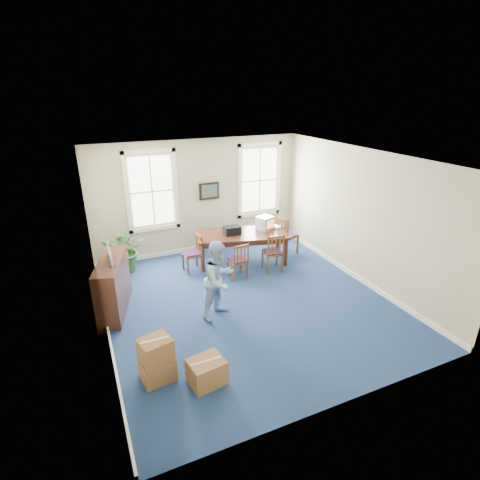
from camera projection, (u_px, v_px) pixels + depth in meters
name	position (u px, v px, depth m)	size (l,w,h in m)	color
floor	(247.00, 301.00, 8.40)	(6.50, 6.50, 0.00)	navy
ceiling	(248.00, 158.00, 7.20)	(6.50, 6.50, 0.00)	white
wall_back	(199.00, 197.00, 10.55)	(6.50, 6.50, 0.00)	#B6AC8B
wall_front	(349.00, 315.00, 5.05)	(6.50, 6.50, 0.00)	#B6AC8B
wall_left	(95.00, 260.00, 6.67)	(6.50, 6.50, 0.00)	#B6AC8B
wall_right	(361.00, 217.00, 8.93)	(6.50, 6.50, 0.00)	#B6AC8B
baseboard_back	(201.00, 247.00, 11.11)	(6.00, 0.04, 0.12)	white
baseboard_left	(108.00, 331.00, 7.26)	(0.04, 6.50, 0.12)	white
baseboard_right	(353.00, 274.00, 9.49)	(0.04, 6.50, 0.12)	white
window_left	(152.00, 191.00, 9.94)	(1.40, 0.12, 2.20)	white
window_right	(259.00, 180.00, 11.14)	(1.40, 0.12, 2.20)	white
wall_picture	(209.00, 191.00, 10.57)	(0.58, 0.06, 0.48)	black
conference_table	(242.00, 247.00, 10.22)	(2.42, 1.10, 0.82)	#442117
crt_tv	(265.00, 223.00, 10.31)	(0.40, 0.43, 0.36)	#B7B7BC
game_console	(276.00, 227.00, 10.44)	(0.18, 0.23, 0.06)	white
equipment_bag	(232.00, 230.00, 9.96)	(0.44, 0.28, 0.22)	black
chair_near_left	(238.00, 260.00, 9.31)	(0.42, 0.42, 0.94)	brown
chair_near_right	(273.00, 252.00, 9.66)	(0.47, 0.47, 1.04)	brown
chair_end_left	(192.00, 253.00, 9.65)	(0.44, 0.44, 0.98)	brown
chair_end_right	(288.00, 235.00, 10.70)	(0.49, 0.49, 1.09)	brown
man	(219.00, 280.00, 7.61)	(0.81, 0.63, 1.66)	#95B5DE
credenza	(113.00, 284.00, 7.85)	(0.45, 1.58, 1.25)	#442117
brochure_rack	(109.00, 250.00, 7.56)	(0.13, 0.72, 0.32)	#99999E
potted_plant	(126.00, 250.00, 9.61)	(1.06, 0.92, 1.18)	#254C1D
cardboard_boxes	(167.00, 351.00, 6.18)	(1.41, 1.41, 0.81)	#92623A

